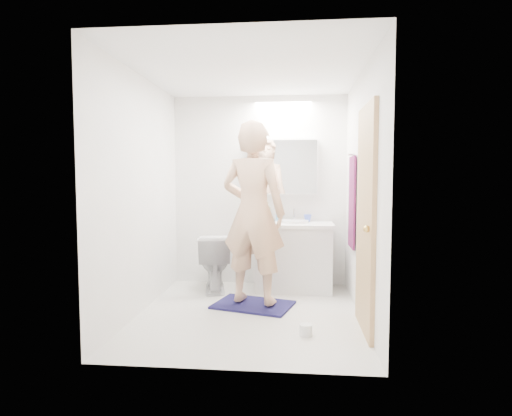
# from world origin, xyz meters

# --- Properties ---
(floor) EXTENTS (2.50, 2.50, 0.00)m
(floor) POSITION_xyz_m (0.00, 0.00, 0.00)
(floor) COLOR silver
(floor) RESTS_ON ground
(ceiling) EXTENTS (2.50, 2.50, 0.00)m
(ceiling) POSITION_xyz_m (0.00, 0.00, 2.40)
(ceiling) COLOR white
(ceiling) RESTS_ON floor
(wall_back) EXTENTS (2.50, 0.00, 2.50)m
(wall_back) POSITION_xyz_m (0.00, 1.25, 1.20)
(wall_back) COLOR white
(wall_back) RESTS_ON floor
(wall_front) EXTENTS (2.50, 0.00, 2.50)m
(wall_front) POSITION_xyz_m (0.00, -1.25, 1.20)
(wall_front) COLOR white
(wall_front) RESTS_ON floor
(wall_left) EXTENTS (0.00, 2.50, 2.50)m
(wall_left) POSITION_xyz_m (-1.10, 0.00, 1.20)
(wall_left) COLOR white
(wall_left) RESTS_ON floor
(wall_right) EXTENTS (0.00, 2.50, 2.50)m
(wall_right) POSITION_xyz_m (1.10, 0.00, 1.20)
(wall_right) COLOR white
(wall_right) RESTS_ON floor
(vanity_cabinet) EXTENTS (0.90, 0.55, 0.78)m
(vanity_cabinet) POSITION_xyz_m (0.44, 0.96, 0.39)
(vanity_cabinet) COLOR silver
(vanity_cabinet) RESTS_ON floor
(countertop) EXTENTS (0.95, 0.58, 0.04)m
(countertop) POSITION_xyz_m (0.44, 0.96, 0.80)
(countertop) COLOR white
(countertop) RESTS_ON vanity_cabinet
(sink_basin) EXTENTS (0.36, 0.36, 0.03)m
(sink_basin) POSITION_xyz_m (0.44, 0.99, 0.84)
(sink_basin) COLOR white
(sink_basin) RESTS_ON countertop
(faucet) EXTENTS (0.02, 0.02, 0.16)m
(faucet) POSITION_xyz_m (0.44, 1.19, 0.90)
(faucet) COLOR silver
(faucet) RESTS_ON countertop
(medicine_cabinet) EXTENTS (0.88, 0.14, 0.70)m
(medicine_cabinet) POSITION_xyz_m (0.30, 1.18, 1.50)
(medicine_cabinet) COLOR white
(medicine_cabinet) RESTS_ON wall_back
(mirror_panel) EXTENTS (0.84, 0.01, 0.66)m
(mirror_panel) POSITION_xyz_m (0.30, 1.10, 1.50)
(mirror_panel) COLOR silver
(mirror_panel) RESTS_ON medicine_cabinet
(toilet) EXTENTS (0.52, 0.75, 0.70)m
(toilet) POSITION_xyz_m (-0.52, 0.85, 0.35)
(toilet) COLOR silver
(toilet) RESTS_ON floor
(bath_rug) EXTENTS (0.92, 0.75, 0.02)m
(bath_rug) POSITION_xyz_m (0.02, 0.26, 0.01)
(bath_rug) COLOR #14133C
(bath_rug) RESTS_ON floor
(person) EXTENTS (0.79, 0.63, 1.90)m
(person) POSITION_xyz_m (0.02, 0.26, 1.00)
(person) COLOR #DBA983
(person) RESTS_ON bath_rug
(door) EXTENTS (0.04, 0.80, 2.00)m
(door) POSITION_xyz_m (1.08, -0.35, 1.00)
(door) COLOR tan
(door) RESTS_ON wall_right
(door_knob) EXTENTS (0.06, 0.06, 0.06)m
(door_knob) POSITION_xyz_m (1.04, -0.65, 0.95)
(door_knob) COLOR gold
(door_knob) RESTS_ON door
(towel) EXTENTS (0.02, 0.42, 1.00)m
(towel) POSITION_xyz_m (1.08, 0.55, 1.10)
(towel) COLOR #18123B
(towel) RESTS_ON wall_right
(towel_hook) EXTENTS (0.07, 0.02, 0.02)m
(towel_hook) POSITION_xyz_m (1.07, 0.55, 1.62)
(towel_hook) COLOR silver
(towel_hook) RESTS_ON wall_right
(soap_bottle_a) EXTENTS (0.12, 0.12, 0.24)m
(soap_bottle_a) POSITION_xyz_m (0.11, 1.11, 0.94)
(soap_bottle_a) COLOR #D3D288
(soap_bottle_a) RESTS_ON countertop
(soap_bottle_b) EXTENTS (0.09, 0.09, 0.16)m
(soap_bottle_b) POSITION_xyz_m (0.26, 1.15, 0.90)
(soap_bottle_b) COLOR #548DB4
(soap_bottle_b) RESTS_ON countertop
(toothbrush_cup) EXTENTS (0.11, 0.11, 0.09)m
(toothbrush_cup) POSITION_xyz_m (0.62, 1.12, 0.86)
(toothbrush_cup) COLOR #465ED2
(toothbrush_cup) RESTS_ON countertop
(toilet_paper_roll) EXTENTS (0.11, 0.11, 0.10)m
(toilet_paper_roll) POSITION_xyz_m (0.56, -0.54, 0.05)
(toilet_paper_roll) COLOR silver
(toilet_paper_roll) RESTS_ON floor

